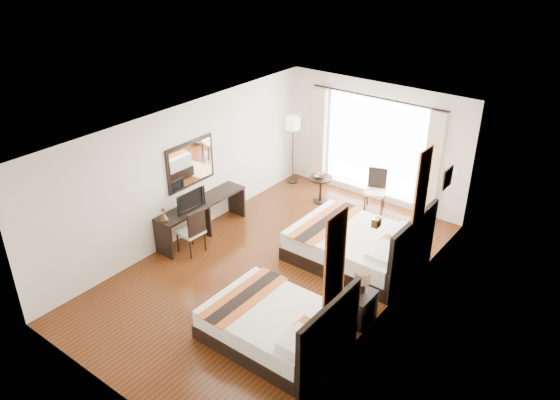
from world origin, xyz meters
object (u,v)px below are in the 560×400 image
Objects in this scene: television at (189,199)px; nightstand at (358,306)px; floor_lamp at (293,127)px; vase at (354,297)px; desk_chair at (192,239)px; side_table at (321,190)px; console_desk at (202,218)px; bed_near at (278,325)px; table_lamp at (363,278)px; fruit_bowl at (320,177)px; bed_far at (359,246)px; window_chair at (375,198)px.

nightstand is at bearing -89.32° from television.
vase is at bearing -43.51° from floor_lamp.
floor_lamp reaches higher than desk_chair.
nightstand is 4.25m from side_table.
television reaches higher than console_desk.
bed_near is 5.95m from floor_lamp.
desk_chair is at bearing 160.90° from bed_near.
vase is 0.06× the size of console_desk.
table_lamp reaches higher than fruit_bowl.
bed_far is 1.74m from table_lamp.
side_table is (-2.85, 3.16, 0.05)m from nightstand.
television is at bearing -110.21° from side_table.
table_lamp is 3.91m from window_chair.
console_desk reaches higher than side_table.
vase is 4.01m from television.
fruit_bowl is at bearing 140.96° from bed_far.
bed_far reaches higher than desk_chair.
floor_lamp is 7.28× the size of fruit_bowl.
window_chair is at bearing -31.62° from television.
desk_chair is at bearing -179.67° from vase.
vase is (0.01, -0.18, 0.30)m from nightstand.
console_desk is 9.36× the size of fruit_bowl.
side_table is at bearing -22.32° from floor_lamp.
floor_lamp reaches higher than table_lamp.
table_lamp is at bearing -88.25° from television.
window_chair is (2.35, -0.05, -1.16)m from floor_lamp.
floor_lamp is 2.73× the size of side_table.
fruit_bowl is (-2.12, 4.33, 0.35)m from bed_near.
television is 3.05× the size of fruit_bowl.
vase is 0.21× the size of side_table.
television is at bearing -89.52° from floor_lamp.
television is at bearing -39.82° from desk_chair.
floor_lamp is 1.69m from side_table.
vase is at bearing -176.67° from desk_chair.
console_desk is (-4.00, 0.61, -0.19)m from vase.
bed_far reaches higher than window_chair.
console_desk is at bearing 173.79° from nightstand.
bed_far is 3.30× the size of television.
side_table is 0.65× the size of window_chair.
nightstand is (0.75, 1.21, -0.04)m from bed_near.
bed_near is at bearing -56.06° from floor_lamp.
floor_lamp is (-0.01, 3.20, 1.07)m from console_desk.
bed_far is at bearing -145.51° from desk_chair.
floor_lamp is 1.78× the size of window_chair.
console_desk is 2.29× the size of window_chair.
window_chair is at bearing 115.17° from table_lamp.
console_desk is at bearing -112.88° from fruit_bowl.
television reaches higher than nightstand.
fruit_bowl is (1.13, 2.69, 0.28)m from console_desk.
side_table is (-2.84, 3.08, -0.48)m from table_lamp.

